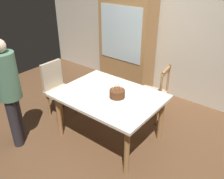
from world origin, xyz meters
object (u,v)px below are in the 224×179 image
person_celebrant (9,89)px  chair_spindle_back (153,94)px  plate_near_celebrant (77,92)px  dining_table (109,100)px  china_cabinet (127,44)px  plate_far_side (116,87)px  birthday_cake (117,94)px  plate_near_guest (124,112)px  chair_upholstered (57,86)px

person_celebrant → chair_spindle_back: bearing=55.6°
plate_near_celebrant → dining_table: bearing=31.3°
china_cabinet → person_celebrant: bearing=-94.3°
plate_far_side → chair_spindle_back: chair_spindle_back is taller
birthday_cake → china_cabinet: (-0.94, 1.56, 0.15)m
china_cabinet → birthday_cake: bearing=-59.0°
plate_near_guest → person_celebrant: (-1.42, -0.69, 0.15)m
dining_table → person_celebrant: size_ratio=0.91×
china_cabinet → chair_upholstered: bearing=-101.4°
dining_table → person_celebrant: bearing=-136.4°
birthday_cake → plate_far_side: (-0.21, 0.25, -0.05)m
birthday_cake → plate_near_celebrant: size_ratio=1.27×
birthday_cake → person_celebrant: bearing=-140.3°
chair_upholstered → person_celebrant: 0.99m
birthday_cake → chair_spindle_back: 0.94m
plate_far_side → china_cabinet: 1.51m
chair_spindle_back → person_celebrant: 2.23m
chair_spindle_back → birthday_cake: bearing=-97.4°
chair_upholstered → plate_near_celebrant: bearing=-16.3°
dining_table → plate_far_side: plate_far_side is taller
dining_table → plate_far_side: size_ratio=6.61×
birthday_cake → person_celebrant: size_ratio=0.18×
plate_near_celebrant → chair_upholstered: size_ratio=0.23×
dining_table → chair_upholstered: 1.12m
dining_table → china_cabinet: china_cabinet is taller
birthday_cake → plate_near_guest: 0.38m
plate_far_side → plate_near_guest: same height
chair_spindle_back → person_celebrant: bearing=-124.4°
birthday_cake → china_cabinet: 1.83m
dining_table → plate_near_guest: size_ratio=6.61×
chair_spindle_back → chair_upholstered: size_ratio=1.00×
plate_near_celebrant → chair_spindle_back: (0.65, 1.11, -0.29)m
dining_table → person_celebrant: person_celebrant is taller
plate_near_guest → birthday_cake: bearing=140.8°
chair_spindle_back → plate_far_side: bearing=-117.6°
chair_upholstered → plate_near_guest: bearing=-7.7°
birthday_cake → chair_upholstered: bearing=-178.6°
chair_spindle_back → chair_upholstered: 1.64m
plate_near_celebrant → birthday_cake: bearing=24.0°
plate_near_celebrant → chair_upholstered: chair_upholstered is taller
china_cabinet → plate_near_celebrant: bearing=-77.6°
plate_near_guest → person_celebrant: size_ratio=0.14×
plate_near_guest → person_celebrant: 1.59m
chair_spindle_back → china_cabinet: china_cabinet is taller
chair_upholstered → person_celebrant: person_celebrant is taller
plate_far_side → plate_near_guest: size_ratio=1.00×
dining_table → plate_far_side: (-0.07, 0.24, 0.09)m
birthday_cake → chair_upholstered: chair_upholstered is taller
person_celebrant → chair_upholstered: bearing=98.5°
birthday_cake → chair_spindle_back: bearing=82.6°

